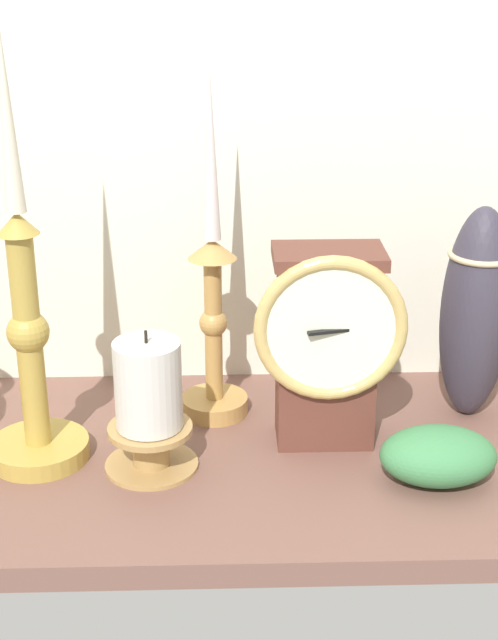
# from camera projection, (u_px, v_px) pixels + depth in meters

# --- Properties ---
(ground_plane) EXTENTS (1.00, 0.36, 0.02)m
(ground_plane) POSITION_uv_depth(u_px,v_px,m) (242.00, 462.00, 0.92)
(ground_plane) COLOR brown
(back_wall) EXTENTS (1.20, 0.02, 0.65)m
(back_wall) POSITION_uv_depth(u_px,v_px,m) (236.00, 88.00, 0.97)
(back_wall) COLOR silver
(back_wall) RESTS_ON ground_plane
(mantel_clock) EXTENTS (0.14, 0.08, 0.21)m
(mantel_clock) POSITION_uv_depth(u_px,v_px,m) (327.00, 342.00, 0.90)
(mantel_clock) COLOR brown
(mantel_clock) RESTS_ON ground_plane
(candlestick_tall_left) EXTENTS (0.10, 0.10, 0.42)m
(candlestick_tall_left) POSITION_uv_depth(u_px,v_px,m) (29.00, 346.00, 0.86)
(candlestick_tall_left) COLOR #B1933E
(candlestick_tall_left) RESTS_ON ground_plane
(candlestick_tall_center) EXTENTS (0.07, 0.07, 0.37)m
(candlestick_tall_center) POSITION_uv_depth(u_px,v_px,m) (213.00, 305.00, 0.95)
(candlestick_tall_center) COLOR #B68A49
(candlestick_tall_center) RESTS_ON ground_plane
(pillar_candle_front) EXTENTS (0.09, 0.09, 0.14)m
(pillar_candle_front) POSITION_uv_depth(u_px,v_px,m) (149.00, 406.00, 0.87)
(pillar_candle_front) COLOR #AB854D
(pillar_candle_front) RESTS_ON ground_plane
(tall_ceramic_vase) EXTENTS (0.07, 0.07, 0.23)m
(tall_ceramic_vase) POSITION_uv_depth(u_px,v_px,m) (476.00, 313.00, 0.95)
(tall_ceramic_vase) COLOR #373340
(tall_ceramic_vase) RESTS_ON ground_plane
(ivy_sprig) EXTENTS (0.11, 0.08, 0.05)m
(ivy_sprig) POSITION_uv_depth(u_px,v_px,m) (438.00, 456.00, 0.86)
(ivy_sprig) COLOR #3E7F4B
(ivy_sprig) RESTS_ON ground_plane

